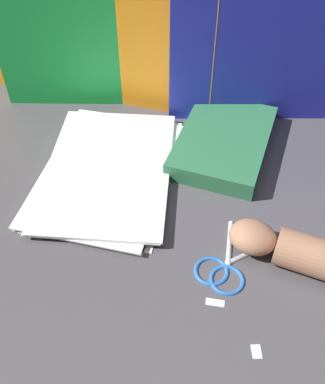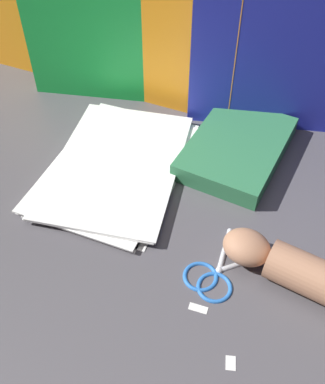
{
  "view_description": "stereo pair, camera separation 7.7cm",
  "coord_description": "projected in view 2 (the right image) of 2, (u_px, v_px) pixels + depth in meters",
  "views": [
    {
      "loc": [
        0.12,
        -0.51,
        0.62
      ],
      "look_at": [
        0.03,
        0.01,
        0.06
      ],
      "focal_mm": 42.0,
      "sensor_mm": 36.0,
      "label": 1
    },
    {
      "loc": [
        0.19,
        -0.49,
        0.62
      ],
      "look_at": [
        0.03,
        0.01,
        0.06
      ],
      "focal_mm": 42.0,
      "sensor_mm": 36.0,
      "label": 2
    }
  ],
  "objects": [
    {
      "name": "paper_scrap_near",
      "position": [
        231.0,
        363.0,
        0.62
      ],
      "size": [
        0.02,
        0.02,
        0.0
      ],
      "color": "white",
      "rests_on": "ground_plane"
    },
    {
      "name": "paper_scrap_mid",
      "position": [
        198.0,
        308.0,
        0.68
      ],
      "size": [
        0.03,
        0.01,
        0.0
      ],
      "color": "white",
      "rests_on": "ground_plane"
    },
    {
      "name": "scissors",
      "position": [
        214.0,
        274.0,
        0.72
      ],
      "size": [
        0.14,
        0.15,
        0.01
      ],
      "color": "silver",
      "rests_on": "ground_plane"
    },
    {
      "name": "paper_stack",
      "position": [
        117.0,
        166.0,
        0.89
      ],
      "size": [
        0.27,
        0.37,
        0.02
      ],
      "color": "white",
      "rests_on": "ground_plane"
    },
    {
      "name": "hand_forearm",
      "position": [
        314.0,
        278.0,
        0.68
      ],
      "size": [
        0.3,
        0.13,
        0.06
      ],
      "color": "#A87556",
      "rests_on": "ground_plane"
    },
    {
      "name": "backdrop_panel_left",
      "position": [
        66.0,
        1.0,
        0.97
      ],
      "size": [
        0.78,
        0.1,
        0.4
      ],
      "color": "orange",
      "rests_on": "ground_plane"
    },
    {
      "name": "ground_plane",
      "position": [
        146.0,
        216.0,
        0.81
      ],
      "size": [
        6.0,
        6.0,
        0.0
      ],
      "primitive_type": "plane",
      "color": "#4C494F"
    },
    {
      "name": "backdrop_panel_center",
      "position": [
        199.0,
        11.0,
        0.89
      ],
      "size": [
        0.75,
        0.14,
        0.44
      ],
      "color": "green",
      "rests_on": "ground_plane"
    },
    {
      "name": "book_closed",
      "position": [
        237.0,
        148.0,
        0.91
      ],
      "size": [
        0.21,
        0.28,
        0.04
      ],
      "color": "#2D7247",
      "rests_on": "ground_plane"
    }
  ]
}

